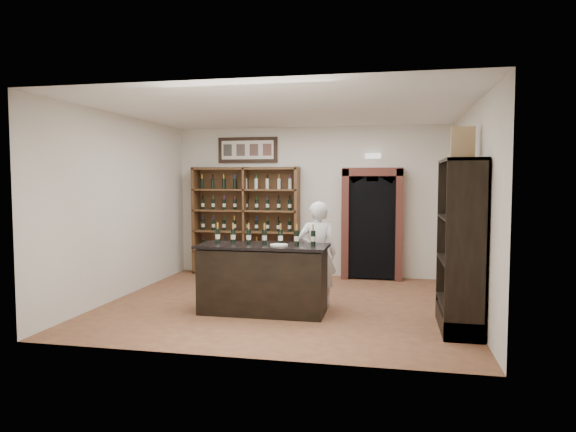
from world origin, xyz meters
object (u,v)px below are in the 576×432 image
object	(u,v)px
shopkeeper	(317,254)
wine_crate	(463,143)
tasting_counter	(263,279)
wine_shelf	(246,221)
counter_bottle_0	(218,235)
side_cabinet	(462,272)

from	to	relation	value
shopkeeper	wine_crate	bearing A→B (deg)	151.82
tasting_counter	shopkeeper	world-z (taller)	shopkeeper
wine_shelf	counter_bottle_0	size ratio (longest dim) A/B	7.33
wine_crate	wine_shelf	bearing A→B (deg)	144.24
wine_shelf	counter_bottle_0	distance (m)	2.86
counter_bottle_0	shopkeeper	size ratio (longest dim) A/B	0.19
wine_crate	side_cabinet	bearing A→B (deg)	-86.91
shopkeeper	wine_shelf	bearing A→B (deg)	-61.95
side_cabinet	wine_crate	size ratio (longest dim) A/B	5.14
side_cabinet	counter_bottle_0	bearing A→B (deg)	173.38
tasting_counter	side_cabinet	world-z (taller)	side_cabinet
wine_shelf	side_cabinet	bearing A→B (deg)	-40.21
side_cabinet	shopkeeper	distance (m)	2.21
tasting_counter	wine_shelf	bearing A→B (deg)	110.56
wine_shelf	shopkeeper	distance (m)	2.97
side_cabinet	wine_crate	world-z (taller)	wine_crate
shopkeeper	tasting_counter	bearing A→B (deg)	30.37
tasting_counter	wine_crate	world-z (taller)	wine_crate
counter_bottle_0	wine_crate	xyz separation A→B (m)	(3.44, -0.17, 1.31)
counter_bottle_0	side_cabinet	size ratio (longest dim) A/B	0.14
side_cabinet	wine_crate	distance (m)	1.68
counter_bottle_0	tasting_counter	bearing A→B (deg)	-7.91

